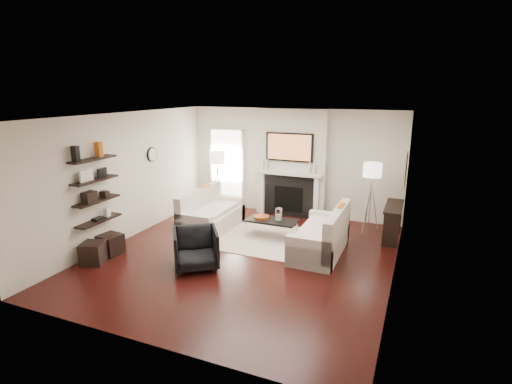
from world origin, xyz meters
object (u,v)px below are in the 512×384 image
at_px(lamp_right_shade, 373,170).
at_px(loveseat_left_base, 212,221).
at_px(ottoman_near, 111,244).
at_px(armchair, 196,247).
at_px(coffee_table, 272,220).
at_px(lamp_left_shade, 217,157).
at_px(loveseat_right_base, 320,243).

bearing_deg(lamp_right_shade, loveseat_left_base, -160.48).
bearing_deg(ottoman_near, armchair, 3.92).
bearing_deg(coffee_table, lamp_left_shade, 147.28).
relative_size(loveseat_right_base, ottoman_near, 4.50).
bearing_deg(loveseat_left_base, lamp_left_shade, 112.37).
relative_size(loveseat_left_base, lamp_left_shade, 4.50).
xyz_separation_m(loveseat_right_base, coffee_table, (-1.16, 0.39, 0.19)).
bearing_deg(armchair, loveseat_left_base, 75.30).
bearing_deg(loveseat_right_base, armchair, -141.33).
height_order(loveseat_right_base, lamp_right_shade, lamp_right_shade).
height_order(loveseat_right_base, coffee_table, same).
bearing_deg(loveseat_left_base, coffee_table, 1.25).
bearing_deg(lamp_right_shade, ottoman_near, -144.64).
bearing_deg(loveseat_right_base, coffee_table, 161.21).
bearing_deg(lamp_left_shade, loveseat_left_base, -67.63).
relative_size(loveseat_right_base, coffee_table, 1.64).
bearing_deg(ottoman_near, lamp_left_shade, 79.47).
distance_m(coffee_table, lamp_right_shade, 2.46).
height_order(lamp_right_shade, ottoman_near, lamp_right_shade).
distance_m(armchair, ottoman_near, 1.88).
distance_m(loveseat_left_base, lamp_right_shade, 3.77).
xyz_separation_m(coffee_table, lamp_right_shade, (1.90, 1.16, 1.05)).
height_order(coffee_table, lamp_left_shade, lamp_left_shade).
bearing_deg(armchair, loveseat_right_base, 3.45).
bearing_deg(loveseat_left_base, ottoman_near, -119.96).
height_order(armchair, ottoman_near, armchair).
bearing_deg(lamp_right_shade, lamp_left_shade, 178.11).
distance_m(coffee_table, armchair, 2.06).
bearing_deg(armchair, coffee_table, 33.38).
xyz_separation_m(loveseat_left_base, coffee_table, (1.46, 0.03, 0.19)).
height_order(armchair, lamp_right_shade, lamp_right_shade).
height_order(loveseat_right_base, lamp_left_shade, lamp_left_shade).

